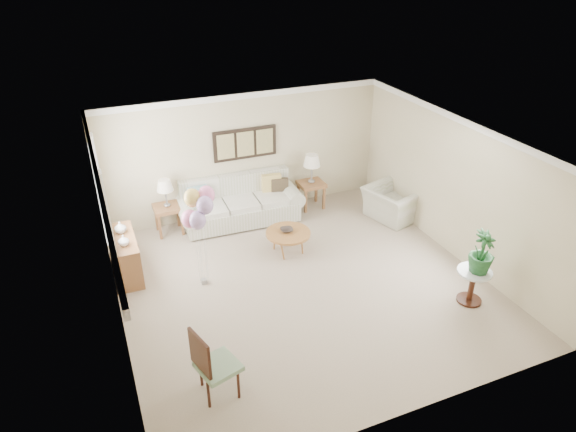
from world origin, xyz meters
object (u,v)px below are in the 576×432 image
at_px(coffee_table, 288,234).
at_px(armchair, 391,204).
at_px(balloon_cluster, 198,208).
at_px(sofa, 240,205).
at_px(accent_chair, 212,363).

relative_size(coffee_table, armchair, 0.81).
xyz_separation_m(coffee_table, balloon_cluster, (-1.73, -0.41, 1.09)).
bearing_deg(coffee_table, sofa, 106.86).
distance_m(armchair, accent_chair, 5.74).
distance_m(armchair, balloon_cluster, 4.48).
distance_m(sofa, coffee_table, 1.59).
xyz_separation_m(coffee_table, accent_chair, (-2.22, -2.82, 0.13)).
height_order(sofa, balloon_cluster, balloon_cluster).
distance_m(accent_chair, balloon_cluster, 2.64).
bearing_deg(accent_chair, armchair, 34.09).
bearing_deg(armchair, balloon_cluster, 85.69).
bearing_deg(sofa, armchair, -20.69).
relative_size(sofa, coffee_table, 3.08).
bearing_deg(armchair, coffee_table, 83.83).
relative_size(coffee_table, accent_chair, 0.84).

